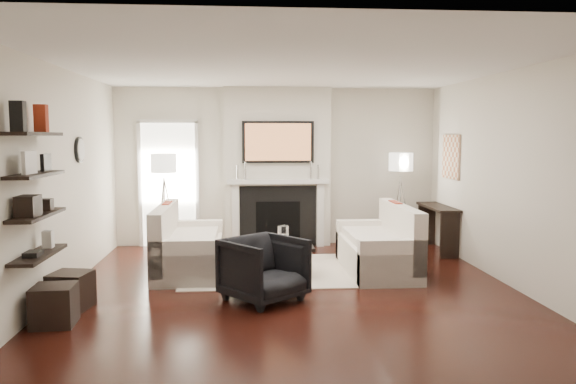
{
  "coord_description": "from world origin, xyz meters",
  "views": [
    {
      "loc": [
        -0.58,
        -6.68,
        1.88
      ],
      "look_at": [
        0.0,
        0.6,
        1.15
      ],
      "focal_mm": 35.0,
      "sensor_mm": 36.0,
      "label": 1
    }
  ],
  "objects": [
    {
      "name": "room_envelope",
      "position": [
        0.0,
        0.0,
        1.35
      ],
      "size": [
        6.0,
        6.0,
        6.0
      ],
      "color": "black",
      "rests_on": "ground"
    },
    {
      "name": "chimney_breast",
      "position": [
        0.0,
        2.88,
        1.35
      ],
      "size": [
        1.8,
        0.25,
        2.7
      ],
      "primitive_type": "cube",
      "color": "silver",
      "rests_on": "floor"
    },
    {
      "name": "fireplace_surround",
      "position": [
        0.0,
        2.74,
        0.52
      ],
      "size": [
        1.3,
        0.02,
        1.04
      ],
      "primitive_type": "cube",
      "color": "black",
      "rests_on": "floor"
    },
    {
      "name": "firebox",
      "position": [
        0.0,
        2.73,
        0.45
      ],
      "size": [
        0.75,
        0.02,
        0.65
      ],
      "primitive_type": "cube",
      "color": "black",
      "rests_on": "floor"
    },
    {
      "name": "mantel_pilaster_l",
      "position": [
        -0.72,
        2.71,
        0.55
      ],
      "size": [
        0.12,
        0.08,
        1.1
      ],
      "primitive_type": "cube",
      "color": "white",
      "rests_on": "floor"
    },
    {
      "name": "mantel_pilaster_r",
      "position": [
        0.72,
        2.71,
        0.55
      ],
      "size": [
        0.12,
        0.08,
        1.1
      ],
      "primitive_type": "cube",
      "color": "white",
      "rests_on": "floor"
    },
    {
      "name": "mantel_shelf",
      "position": [
        0.0,
        2.69,
        1.12
      ],
      "size": [
        1.7,
        0.18,
        0.07
      ],
      "primitive_type": "cube",
      "color": "white",
      "rests_on": "chimney_breast"
    },
    {
      "name": "tv_body",
      "position": [
        0.0,
        2.71,
        1.78
      ],
      "size": [
        1.2,
        0.06,
        0.7
      ],
      "primitive_type": "cube",
      "color": "black",
      "rests_on": "chimney_breast"
    },
    {
      "name": "tv_screen",
      "position": [
        0.0,
        2.68,
        1.78
      ],
      "size": [
        1.1,
        0.0,
        0.62
      ],
      "primitive_type": "cube",
      "color": "#BF723F",
      "rests_on": "tv_body"
    },
    {
      "name": "candlestick_l_tall",
      "position": [
        -0.55,
        2.7,
        1.3
      ],
      "size": [
        0.04,
        0.04,
        0.3
      ],
      "primitive_type": "cylinder",
      "color": "silver",
      "rests_on": "mantel_shelf"
    },
    {
      "name": "candlestick_l_short",
      "position": [
        -0.68,
        2.7,
        1.27
      ],
      "size": [
        0.04,
        0.04,
        0.24
      ],
      "primitive_type": "cylinder",
      "color": "silver",
      "rests_on": "mantel_shelf"
    },
    {
      "name": "candlestick_r_tall",
      "position": [
        0.55,
        2.7,
        1.3
      ],
      "size": [
        0.04,
        0.04,
        0.3
      ],
      "primitive_type": "cylinder",
      "color": "silver",
      "rests_on": "mantel_shelf"
    },
    {
      "name": "candlestick_r_short",
      "position": [
        0.68,
        2.7,
        1.27
      ],
      "size": [
        0.04,
        0.04,
        0.24
      ],
      "primitive_type": "cylinder",
      "color": "silver",
      "rests_on": "mantel_shelf"
    },
    {
      "name": "hallway_panel",
      "position": [
        -1.85,
        2.98,
        1.05
      ],
      "size": [
        0.9,
        0.02,
        2.1
      ],
      "primitive_type": "cube",
      "color": "white",
      "rests_on": "floor"
    },
    {
      "name": "door_trim_l",
      "position": [
        -2.33,
        2.96,
        1.05
      ],
      "size": [
        0.06,
        0.06,
        2.16
      ],
      "primitive_type": "cube",
      "color": "white",
      "rests_on": "floor"
    },
    {
      "name": "door_trim_r",
      "position": [
        -1.37,
        2.96,
        1.05
      ],
      "size": [
        0.06,
        0.06,
        2.16
      ],
      "primitive_type": "cube",
      "color": "white",
      "rests_on": "floor"
    },
    {
      "name": "door_trim_top",
      "position": [
        -1.85,
        2.96,
        2.13
      ],
      "size": [
        1.02,
        0.06,
        0.06
      ],
      "primitive_type": "cube",
      "color": "white",
      "rests_on": "wall_back"
    },
    {
      "name": "rug",
      "position": [
        -0.11,
        1.01,
        0.01
      ],
      "size": [
        2.6,
        2.0,
        0.01
      ],
      "primitive_type": "cube",
      "color": "beige",
      "rests_on": "floor"
    },
    {
      "name": "loveseat_left_base",
      "position": [
        -1.33,
        1.05,
        0.21
      ],
      "size": [
        0.85,
        1.8,
        0.42
      ],
      "primitive_type": "cube",
      "color": "white",
      "rests_on": "floor"
    },
    {
      "name": "loveseat_left_back",
      "position": [
        -1.67,
        1.05,
        0.53
      ],
      "size": [
        0.18,
        1.8,
        0.8
      ],
      "primitive_type": "cube",
      "color": "white",
      "rests_on": "floor"
    },
    {
      "name": "loveseat_left_arm_n",
      "position": [
        -1.33,
        0.24,
        0.3
      ],
      "size": [
        0.85,
        0.18,
        0.6
      ],
      "primitive_type": "cube",
      "color": "white",
      "rests_on": "floor"
    },
    {
      "name": "loveseat_left_arm_s",
      "position": [
        -1.33,
        1.86,
        0.3
      ],
      "size": [
        0.85,
        0.18,
        0.6
      ],
      "primitive_type": "cube",
      "color": "white",
      "rests_on": "floor"
    },
    {
      "name": "loveseat_left_cushion",
      "position": [
        -1.28,
        1.05,
        0.47
      ],
      "size": [
        0.63,
        1.44,
        0.1
      ],
      "primitive_type": "cube",
      "color": "white",
      "rests_on": "loveseat_left_base"
    },
    {
      "name": "pillow_left_orange",
      "position": [
        -1.67,
        1.35,
        0.73
      ],
      "size": [
        0.1,
        0.42,
        0.42
      ],
      "primitive_type": "cube",
      "color": "maroon",
      "rests_on": "loveseat_left_cushion"
    },
    {
      "name": "pillow_left_charcoal",
      "position": [
        -1.67,
        0.75,
        0.72
      ],
      "size": [
        0.1,
        0.4,
        0.4
      ],
      "primitive_type": "cube",
      "color": "black",
      "rests_on": "loveseat_left_cushion"
    },
    {
      "name": "loveseat_right_base",
      "position": [
        1.26,
        0.89,
        0.21
      ],
      "size": [
        0.85,
        1.8,
        0.42
      ],
      "primitive_type": "cube",
      "color": "white",
      "rests_on": "floor"
    },
    {
      "name": "loveseat_right_back",
      "position": [
        1.6,
        0.89,
        0.53
      ],
      "size": [
        0.18,
        1.8,
        0.8
      ],
      "primitive_type": "cube",
      "color": "white",
      "rests_on": "floor"
    },
    {
      "name": "loveseat_right_arm_n",
      "position": [
        1.26,
        0.08,
        0.3
      ],
      "size": [
        0.85,
        0.18,
        0.6
      ],
      "primitive_type": "cube",
      "color": "white",
      "rests_on": "floor"
    },
    {
      "name": "loveseat_right_arm_s",
      "position": [
        1.26,
        1.7,
        0.3
      ],
      "size": [
        0.85,
        0.18,
        0.6
      ],
      "primitive_type": "cube",
      "color": "white",
      "rests_on": "floor"
    },
    {
      "name": "loveseat_right_cushion",
      "position": [
        1.21,
        0.89,
        0.47
      ],
      "size": [
        0.63,
        1.44,
        0.1
      ],
      "primitive_type": "cube",
      "color": "white",
      "rests_on": "loveseat_right_base"
    },
    {
      "name": "pillow_right_orange",
      "position": [
        1.6,
        1.19,
        0.73
      ],
      "size": [
        0.1,
        0.42,
        0.42
      ],
      "primitive_type": "cube",
      "color": "maroon",
      "rests_on": "loveseat_right_cushion"
    },
    {
      "name": "pillow_right_charcoal",
      "position": [
        1.6,
        0.59,
        0.72
      ],
      "size": [
        0.1,
        0.4,
        0.4
      ],
      "primitive_type": "cube",
      "color": "black",
      "rests_on": "loveseat_right_cushion"
    },
    {
      "name": "coffee_table",
      "position": [
        -0.21,
        0.7,
        0.4
      ],
      "size": [
        1.1,
        0.55,
        0.04
      ],
      "primitive_type": "cube",
      "color": "black",
      "rests_on": "floor"
    },
    {
      "name": "coffee_leg_nw",
      "position": [
        -0.71,
        0.48,
        0.19
      ],
      "size": [
        0.02,
        0.02,
        0.38
      ],
      "primitive_type": "cylinder",
      "color": "silver",
      "rests_on": "floor"
    },
    {
      "name": "coffee_leg_ne",
      "position": [
        0.29,
        0.48,
        0.19
      ],
      "size": [
        0.02,
        0.02,
        0.38
      ],
      "primitive_type": "cylinder",
      "color": "silver",
      "rests_on": "floor"
    },
    {
      "name": "coffee_leg_sw",
      "position": [
        -0.71,
        0.92,
        0.19
      ],
      "size": [
        0.02,
        0.02,
        0.38
      ],
      "primitive_type": "cylinder",
      "color": "silver",
      "rests_on": "floor"
    },
    {
      "name": "coffee_leg_se",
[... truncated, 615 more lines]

